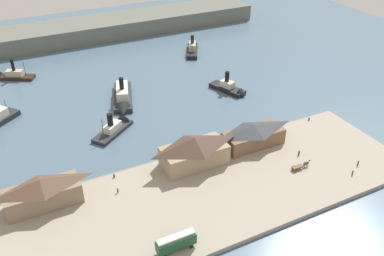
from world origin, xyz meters
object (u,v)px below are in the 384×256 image
ferry_shed_central_terminal (194,151)px  pedestrian_at_waters_edge (358,163)px  ferry_shed_east_terminal (42,192)px  horse_cart (301,166)px  street_tram (176,242)px  mooring_post_center_west (309,119)px  ferry_near_quay (117,126)px  pedestrian_near_cart (118,190)px  ferry_approaching_west (123,99)px  ferry_approaching_east (11,76)px  ferry_outer_harbor (231,89)px  pedestrian_walking_west (353,173)px  ferry_shed_west_terminal (253,135)px  pedestrian_near_west_shed (299,153)px  ferry_moored_west (192,48)px  mooring_post_east (114,176)px

ferry_shed_central_terminal → pedestrian_at_waters_edge: 45.90m
ferry_shed_east_terminal → ferry_shed_central_terminal: bearing=-2.4°
horse_cart → pedestrian_at_waters_edge: horse_cart is taller
street_tram → mooring_post_center_west: street_tram is taller
horse_cart → ferry_near_quay: (-38.55, 44.10, -0.93)m
pedestrian_near_cart → ferry_approaching_west: ferry_approaching_west is taller
ferry_shed_central_terminal → ferry_approaching_east: (-39.41, 85.52, -4.33)m
ferry_approaching_west → ferry_outer_harbor: bearing=-14.5°
ferry_shed_central_terminal → pedestrian_near_cart: ferry_shed_central_terminal is taller
pedestrian_near_cart → pedestrian_walking_west: (59.07, -21.46, -0.00)m
ferry_shed_west_terminal → pedestrian_walking_west: size_ratio=12.12×
ferry_shed_east_terminal → ferry_outer_harbor: 81.31m
pedestrian_walking_west → ferry_approaching_west: (-41.72, 69.26, -0.17)m
mooring_post_center_west → pedestrian_near_west_shed: bearing=-138.0°
pedestrian_near_cart → ferry_moored_west: bearing=52.6°
pedestrian_near_west_shed → pedestrian_walking_west: pedestrian_near_west_shed is taller
ferry_near_quay → ferry_shed_central_terminal: bearing=-65.4°
ferry_near_quay → street_tram: bearing=-94.4°
pedestrian_at_waters_edge → pedestrian_walking_west: 5.20m
ferry_shed_central_terminal → mooring_post_center_west: ferry_shed_central_terminal is taller
pedestrian_near_cart → ferry_outer_harbor: bearing=33.7°
ferry_approaching_west → street_tram: bearing=-99.4°
pedestrian_near_west_shed → mooring_post_center_west: (15.80, 14.21, -0.32)m
pedestrian_walking_west → ferry_approaching_east: size_ratio=0.09×
street_tram → pedestrian_near_west_shed: street_tram is taller
ferry_shed_central_terminal → mooring_post_center_west: (44.75, 4.38, -3.99)m
ferry_shed_central_terminal → mooring_post_center_west: 45.14m
pedestrian_walking_west → ferry_near_quay: (-49.37, 52.62, -0.70)m
ferry_outer_harbor → ferry_approaching_east: size_ratio=1.01×
street_tram → ferry_outer_harbor: bearing=50.3°
ferry_shed_central_terminal → ferry_approaching_west: bearing=97.1°
pedestrian_at_waters_edge → mooring_post_center_west: (4.13, 25.43, -0.28)m
pedestrian_at_waters_edge → ferry_moored_west: (-1.36, 100.27, -0.32)m
pedestrian_near_west_shed → ferry_near_quay: 57.42m
street_tram → pedestrian_at_waters_edge: (58.13, 4.76, -1.64)m
horse_cart → pedestrian_near_west_shed: size_ratio=3.54×
ferry_shed_east_terminal → horse_cart: size_ratio=3.04×
ferry_near_quay → ferry_moored_west: (52.56, 50.17, 0.41)m
street_tram → ferry_approaching_west: ferry_approaching_west is taller
pedestrian_near_cart → ferry_moored_west: 102.42m
ferry_shed_east_terminal → horse_cart: ferry_shed_east_terminal is taller
pedestrian_near_cart → ferry_moored_west: size_ratio=0.08×
pedestrian_near_cart → ferry_moored_west: (62.26, 81.33, -0.29)m
ferry_shed_west_terminal → mooring_post_east: ferry_shed_west_terminal is taller
ferry_near_quay → horse_cart: bearing=-48.8°
ferry_shed_central_terminal → horse_cart: size_ratio=3.08×
ferry_shed_central_terminal → pedestrian_walking_west: ferry_shed_central_terminal is taller
mooring_post_east → ferry_moored_west: ferry_moored_west is taller
mooring_post_center_west → ferry_shed_east_terminal: bearing=-178.2°
pedestrian_at_waters_edge → ferry_approaching_east: size_ratio=0.10×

